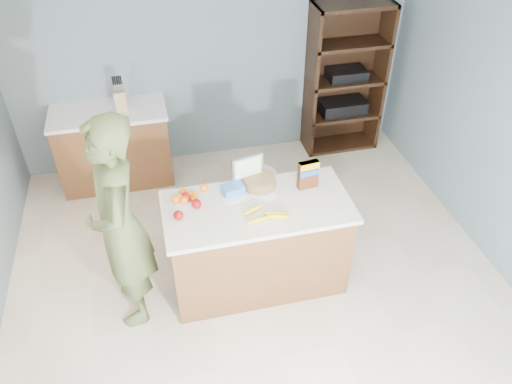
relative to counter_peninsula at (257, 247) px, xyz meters
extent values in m
cube|color=beige|center=(0.00, -0.30, -0.42)|extent=(4.50, 5.00, 0.02)
cube|color=slate|center=(0.00, 2.20, 0.83)|extent=(4.50, 0.02, 2.50)
cube|color=white|center=(0.00, -0.30, 2.08)|extent=(4.50, 5.00, 0.02)
cube|color=brown|center=(0.00, 0.00, 0.01)|extent=(1.50, 0.70, 0.86)
cube|color=silver|center=(0.00, 0.00, 0.46)|extent=(1.56, 0.76, 0.04)
cube|color=black|center=(0.00, 0.00, -0.37)|extent=(1.46, 0.66, 0.10)
cube|color=brown|center=(-1.20, 1.90, 0.01)|extent=(1.20, 0.60, 0.86)
cube|color=white|center=(-1.20, 1.90, 0.46)|extent=(1.24, 0.62, 0.04)
cube|color=black|center=(1.55, 2.18, 0.48)|extent=(0.90, 0.04, 1.80)
cube|color=black|center=(1.12, 2.00, 0.48)|extent=(0.04, 0.40, 1.80)
cube|color=black|center=(1.98, 2.00, 0.48)|extent=(0.04, 0.40, 1.80)
cube|color=black|center=(1.55, 2.00, -0.40)|extent=(0.90, 0.40, 0.04)
cube|color=black|center=(1.55, 2.00, 0.03)|extent=(0.90, 0.40, 0.04)
cube|color=black|center=(1.55, 2.00, 0.48)|extent=(0.90, 0.40, 0.04)
cube|color=black|center=(1.55, 2.00, 0.93)|extent=(0.90, 0.40, 0.04)
cube|color=black|center=(1.55, 2.00, 1.36)|extent=(0.90, 0.40, 0.04)
cube|color=black|center=(1.55, 2.00, 0.13)|extent=(0.55, 0.32, 0.16)
cube|color=black|center=(1.55, 2.00, 0.56)|extent=(0.45, 0.30, 0.12)
imported|color=#4C582E|center=(-1.10, -0.06, 0.53)|extent=(0.50, 0.72, 1.90)
cube|color=tan|center=(-1.04, 1.88, 0.59)|extent=(0.12, 0.10, 0.22)
cylinder|color=black|center=(-1.08, 1.88, 0.75)|extent=(0.02, 0.02, 0.09)
cylinder|color=black|center=(-1.06, 1.88, 0.75)|extent=(0.02, 0.02, 0.09)
cylinder|color=black|center=(-1.04, 1.88, 0.75)|extent=(0.02, 0.02, 0.09)
cylinder|color=black|center=(-1.02, 1.88, 0.75)|extent=(0.02, 0.02, 0.09)
cylinder|color=black|center=(-1.00, 1.88, 0.75)|extent=(0.02, 0.02, 0.09)
cube|color=white|center=(-0.15, 0.13, 0.49)|extent=(0.23, 0.13, 0.00)
cube|color=white|center=(0.07, 0.12, 0.49)|extent=(0.25, 0.20, 0.00)
ellipsoid|color=yellow|center=(-0.06, -0.07, 0.51)|extent=(0.20, 0.12, 0.04)
ellipsoid|color=yellow|center=(-0.04, -0.20, 0.51)|extent=(0.20, 0.08, 0.04)
ellipsoid|color=yellow|center=(0.11, -0.16, 0.51)|extent=(0.20, 0.09, 0.04)
ellipsoid|color=yellow|center=(0.12, -0.20, 0.51)|extent=(0.20, 0.09, 0.04)
sphere|color=maroon|center=(-0.56, 0.19, 0.52)|extent=(0.08, 0.08, 0.08)
sphere|color=maroon|center=(-0.49, 0.08, 0.52)|extent=(0.08, 0.08, 0.08)
sphere|color=maroon|center=(-0.65, -0.02, 0.52)|extent=(0.08, 0.08, 0.08)
sphere|color=orange|center=(-0.58, 0.16, 0.52)|extent=(0.07, 0.07, 0.07)
sphere|color=orange|center=(-0.58, 0.27, 0.52)|extent=(0.07, 0.07, 0.07)
sphere|color=orange|center=(-0.49, 0.17, 0.52)|extent=(0.07, 0.07, 0.07)
sphere|color=orange|center=(-0.49, 0.21, 0.52)|extent=(0.07, 0.07, 0.07)
sphere|color=orange|center=(-0.61, 0.21, 0.52)|extent=(0.07, 0.07, 0.07)
sphere|color=orange|center=(-0.53, 0.22, 0.52)|extent=(0.07, 0.07, 0.07)
sphere|color=orange|center=(-0.40, 0.29, 0.52)|extent=(0.07, 0.07, 0.07)
sphere|color=orange|center=(-0.64, 0.19, 0.52)|extent=(0.07, 0.07, 0.07)
cube|color=blue|center=(-0.16, 0.20, 0.52)|extent=(0.20, 0.16, 0.08)
cylinder|color=#267219|center=(0.08, 0.25, 0.53)|extent=(0.27, 0.27, 0.09)
cylinder|color=white|center=(0.08, 0.25, 0.55)|extent=(0.30, 0.30, 0.13)
cylinder|color=silver|center=(-0.01, 0.31, 0.49)|extent=(0.12, 0.12, 0.01)
cylinder|color=silver|center=(-0.01, 0.31, 0.52)|extent=(0.02, 0.02, 0.05)
cube|color=silver|center=(-0.01, 0.31, 0.66)|extent=(0.28, 0.09, 0.22)
cube|color=yellow|center=(-0.01, 0.29, 0.66)|extent=(0.24, 0.05, 0.18)
cube|color=#592B14|center=(0.47, 0.14, 0.62)|extent=(0.18, 0.08, 0.26)
cube|color=yellow|center=(0.47, 0.14, 0.72)|extent=(0.18, 0.08, 0.06)
cube|color=blue|center=(0.47, 0.14, 0.65)|extent=(0.18, 0.08, 0.05)
camera|label=1|loc=(-0.73, -3.05, 3.12)|focal=35.00mm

